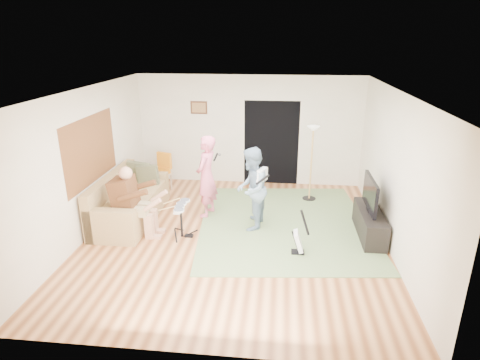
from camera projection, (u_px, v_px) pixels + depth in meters
name	position (u px, v px, depth m)	size (l,w,h in m)	color
floor	(235.00, 236.00, 7.56)	(6.00, 6.00, 0.00)	brown
walls	(235.00, 168.00, 7.10)	(5.50, 6.00, 2.70)	silver
ceiling	(235.00, 91.00, 6.64)	(6.00, 6.00, 0.00)	white
window_blinds	(91.00, 150.00, 7.49)	(2.05, 2.05, 0.00)	brown
doorway	(271.00, 143.00, 9.94)	(2.10, 2.10, 0.00)	black
picture_frame	(199.00, 108.00, 9.83)	(0.42, 0.03, 0.32)	#3F2314
area_rug	(284.00, 223.00, 8.07)	(3.31, 3.85, 0.02)	#5E7648
sofa	(127.00, 205.00, 8.19)	(0.95, 2.30, 0.93)	#A68553
drummer	(135.00, 209.00, 7.47)	(0.87, 0.49, 1.34)	#5A3219
drum_kit	(181.00, 222.00, 7.46)	(0.36, 0.65, 0.67)	black
singer	(206.00, 177.00, 8.18)	(0.62, 0.41, 1.71)	#D15B79
microphone	(216.00, 157.00, 8.02)	(0.06, 0.06, 0.24)	black
guitarist	(251.00, 189.00, 7.65)	(0.78, 0.61, 1.61)	#718DA6
guitar_held	(262.00, 175.00, 7.53)	(0.12, 0.60, 0.26)	white
guitar_spare	(299.00, 241.00, 6.89)	(0.30, 0.27, 0.82)	black
torchiere_lamp	(312.00, 150.00, 8.87)	(0.31, 0.31, 1.72)	black
dining_chair	(162.00, 178.00, 9.69)	(0.49, 0.51, 0.92)	tan
tv_cabinet	(370.00, 224.00, 7.50)	(0.40, 1.40, 0.50)	black
television	(370.00, 194.00, 7.30)	(0.06, 1.03, 0.58)	black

